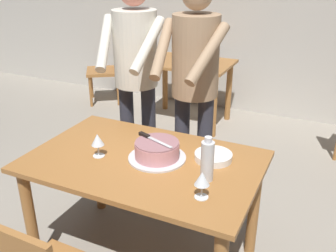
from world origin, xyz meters
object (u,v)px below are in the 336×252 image
wine_glass_near (202,179)px  person_standing_beside (136,69)px  person_cutting_cake (194,78)px  wine_glass_far (98,140)px  background_chair_2 (109,66)px  cake_knife (149,137)px  plate_stack (213,156)px  main_dining_table (144,177)px  water_bottle (207,160)px  background_table (188,75)px  cake_on_platter (157,151)px

wine_glass_near → person_standing_beside: (-0.87, 0.90, 0.22)m
person_cutting_cake → person_standing_beside: 0.48m
wine_glass_far → background_chair_2: (-1.63, 2.57, -0.36)m
wine_glass_near → person_cutting_cake: bearing=114.1°
cake_knife → plate_stack: bearing=15.9°
main_dining_table → wine_glass_near: bearing=-26.6°
water_bottle → background_table: water_bottle is taller
wine_glass_near → water_bottle: size_ratio=0.58×
wine_glass_near → person_standing_beside: person_standing_beside is taller
cake_on_platter → plate_stack: cake_on_platter is taller
background_chair_2 → plate_stack: bearing=-45.7°
wine_glass_near → background_table: size_ratio=0.14×
main_dining_table → wine_glass_near: 0.55m
cake_knife → plate_stack: cake_knife is taller
plate_stack → wine_glass_far: (-0.63, -0.25, 0.08)m
background_table → wine_glass_far: bearing=-80.4°
wine_glass_near → cake_knife: bearing=147.0°
cake_on_platter → background_table: bearing=108.0°
main_dining_table → wine_glass_near: (0.44, -0.22, 0.23)m
wine_glass_far → person_cutting_cake: 0.82m
plate_stack → person_cutting_cake: person_cutting_cake is taller
cake_knife → background_table: bearing=106.6°
wine_glass_near → water_bottle: water_bottle is taller
water_bottle → main_dining_table: bearing=172.5°
main_dining_table → background_chair_2: 3.13m
cake_on_platter → wine_glass_far: wine_glass_far is taller
plate_stack → main_dining_table: bearing=-155.4°
main_dining_table → cake_on_platter: bearing=29.7°
background_table → water_bottle: bearing=-65.4°
person_standing_beside → background_chair_2: (-1.47, 1.82, -0.58)m
main_dining_table → background_table: 2.37m
main_dining_table → plate_stack: size_ratio=6.15×
background_table → cake_on_platter: bearing=-72.0°
main_dining_table → cake_knife: size_ratio=5.19×
wine_glass_near → plate_stack: bearing=100.6°
wine_glass_far → background_table: 2.40m
main_dining_table → water_bottle: bearing=-7.5°
background_table → person_cutting_cake: bearing=-66.4°
cake_knife → wine_glass_far: size_ratio=1.81×
person_cutting_cake → person_standing_beside: same height
wine_glass_far → background_chair_2: background_chair_2 is taller
wine_glass_far → water_bottle: 0.67m
main_dining_table → cake_on_platter: 0.19m
main_dining_table → background_table: main_dining_table is taller
cake_knife → person_standing_beside: 0.77m
wine_glass_near → water_bottle: bearing=101.4°
cake_on_platter → background_table: 2.36m
cake_on_platter → background_table: size_ratio=0.34×
cake_knife → person_cutting_cake: bearing=84.8°
wine_glass_near → background_chair_2: (-2.34, 2.71, -0.36)m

